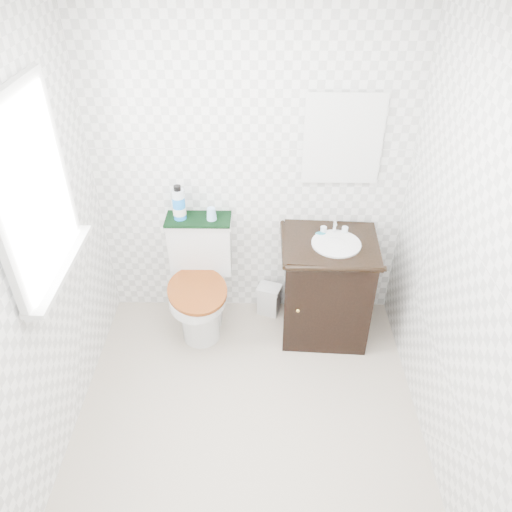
{
  "coord_description": "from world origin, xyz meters",
  "views": [
    {
      "loc": [
        0.08,
        -1.93,
        2.73
      ],
      "look_at": [
        0.04,
        0.75,
        0.81
      ],
      "focal_mm": 35.0,
      "sensor_mm": 36.0,
      "label": 1
    }
  ],
  "objects_px": {
    "toilet": "(201,285)",
    "mouthwash_bottle": "(179,204)",
    "vanity": "(327,286)",
    "trash_bin": "(269,299)",
    "cup": "(211,214)"
  },
  "relations": [
    {
      "from": "trash_bin",
      "to": "cup",
      "type": "bearing_deg",
      "value": -176.81
    },
    {
      "from": "toilet",
      "to": "vanity",
      "type": "height_order",
      "value": "vanity"
    },
    {
      "from": "cup",
      "to": "vanity",
      "type": "bearing_deg",
      "value": -11.76
    },
    {
      "from": "toilet",
      "to": "trash_bin",
      "type": "distance_m",
      "value": 0.59
    },
    {
      "from": "mouthwash_bottle",
      "to": "toilet",
      "type": "bearing_deg",
      "value": -44.71
    },
    {
      "from": "toilet",
      "to": "mouthwash_bottle",
      "type": "xyz_separation_m",
      "value": [
        -0.13,
        0.12,
        0.63
      ]
    },
    {
      "from": "trash_bin",
      "to": "cup",
      "type": "distance_m",
      "value": 0.9
    },
    {
      "from": "toilet",
      "to": "cup",
      "type": "bearing_deg",
      "value": 48.89
    },
    {
      "from": "toilet",
      "to": "mouthwash_bottle",
      "type": "relative_size",
      "value": 3.4
    },
    {
      "from": "toilet",
      "to": "mouthwash_bottle",
      "type": "distance_m",
      "value": 0.65
    },
    {
      "from": "vanity",
      "to": "cup",
      "type": "relative_size",
      "value": 10.26
    },
    {
      "from": "mouthwash_bottle",
      "to": "vanity",
      "type": "bearing_deg",
      "value": -9.91
    },
    {
      "from": "mouthwash_bottle",
      "to": "cup",
      "type": "distance_m",
      "value": 0.24
    },
    {
      "from": "vanity",
      "to": "cup",
      "type": "distance_m",
      "value": 0.99
    },
    {
      "from": "vanity",
      "to": "trash_bin",
      "type": "distance_m",
      "value": 0.55
    }
  ]
}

